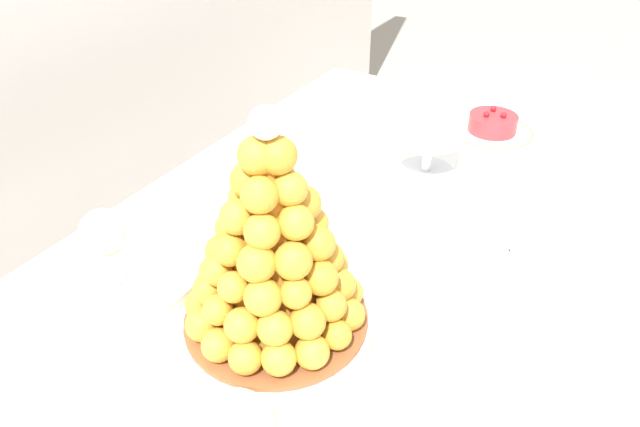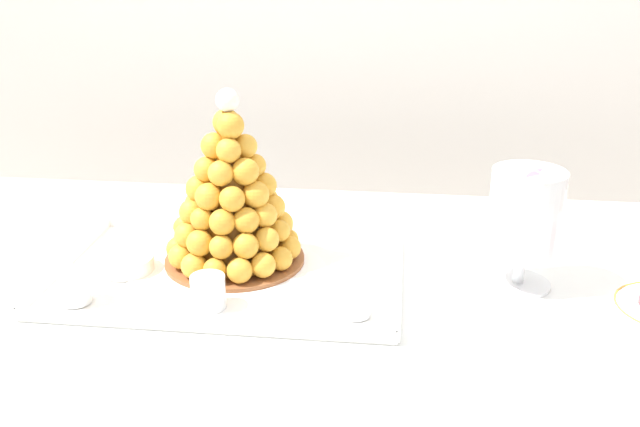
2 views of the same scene
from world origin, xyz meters
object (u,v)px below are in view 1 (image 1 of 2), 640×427
at_px(fruit_tart_plate, 492,126).
at_px(wine_glass, 104,235).
at_px(serving_tray, 310,333).
at_px(dessert_cup_mid_left, 392,355).
at_px(croquembouche, 272,249).
at_px(dessert_cup_centre, 453,255).
at_px(macaron_goblet, 433,109).

distance_m(fruit_tart_plate, wine_glass, 0.92).
bearing_deg(serving_tray, dessert_cup_mid_left, -92.07).
bearing_deg(croquembouche, dessert_cup_centre, -36.26).
distance_m(serving_tray, wine_glass, 0.34).
xyz_separation_m(serving_tray, dessert_cup_centre, (0.24, -0.13, 0.03)).
height_order(dessert_cup_centre, wine_glass, wine_glass).
bearing_deg(dessert_cup_centre, serving_tray, 152.81).
bearing_deg(fruit_tart_plate, serving_tray, 177.56).
bearing_deg(serving_tray, dessert_cup_centre, -27.19).
height_order(serving_tray, dessert_cup_centre, dessert_cup_centre).
distance_m(dessert_cup_mid_left, macaron_goblet, 0.57).
relative_size(dessert_cup_centre, macaron_goblet, 0.22).
distance_m(dessert_cup_centre, wine_glass, 0.54).
height_order(macaron_goblet, fruit_tart_plate, macaron_goblet).
relative_size(macaron_goblet, wine_glass, 1.57).
relative_size(serving_tray, dessert_cup_centre, 12.43).
distance_m(croquembouche, fruit_tart_plate, 0.80).
height_order(dessert_cup_mid_left, fruit_tart_plate, dessert_cup_mid_left).
relative_size(dessert_cup_centre, wine_glass, 0.35).
bearing_deg(dessert_cup_mid_left, macaron_goblet, 16.61).
height_order(croquembouche, fruit_tart_plate, croquembouche).
xyz_separation_m(serving_tray, macaron_goblet, (0.53, 0.03, 0.14)).
xyz_separation_m(dessert_cup_mid_left, macaron_goblet, (0.54, 0.16, 0.11)).
bearing_deg(dessert_cup_mid_left, fruit_tart_plate, 6.88).
relative_size(dessert_cup_mid_left, macaron_goblet, 0.25).
xyz_separation_m(croquembouche, wine_glass, (-0.06, 0.26, -0.03)).
bearing_deg(croquembouche, wine_glass, 103.68).
xyz_separation_m(dessert_cup_mid_left, dessert_cup_centre, (0.25, 0.00, -0.00)).
distance_m(croquembouche, macaron_goblet, 0.53).
bearing_deg(macaron_goblet, fruit_tart_plate, -14.49).
bearing_deg(wine_glass, macaron_goblet, -25.37).
distance_m(croquembouche, dessert_cup_mid_left, 0.21).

